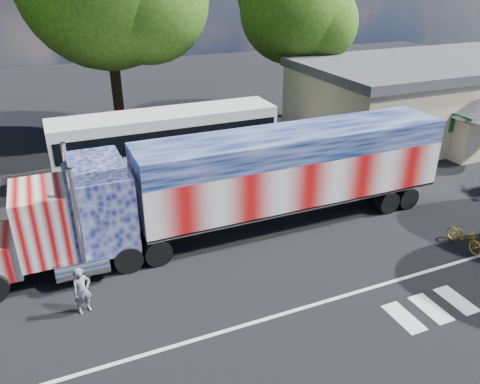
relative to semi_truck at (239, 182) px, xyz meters
name	(u,v)px	position (x,y,z in m)	size (l,w,h in m)	color
ground	(269,263)	(0.10, -2.91, -2.44)	(100.00, 100.00, 0.00)	black
lane_markings	(359,308)	(1.81, -6.68, -2.44)	(30.00, 2.67, 0.01)	silver
semi_truck	(239,182)	(0.00, 0.00, 0.00)	(22.28, 3.52, 4.75)	black
coach_bus	(167,143)	(-1.16, 7.74, -0.54)	(12.63, 2.94, 3.68)	silver
hall_building	(449,94)	(20.02, 7.95, 0.17)	(22.40, 12.80, 5.20)	beige
woman	(82,291)	(-7.14, -3.03, -1.57)	(0.64, 0.42, 1.76)	slate
bicycle	(465,237)	(8.33, -5.09, -1.94)	(0.67, 1.91, 1.00)	gold
tree_ne_a	(295,10)	(11.22, 15.55, 5.65)	(8.50, 8.10, 12.20)	black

